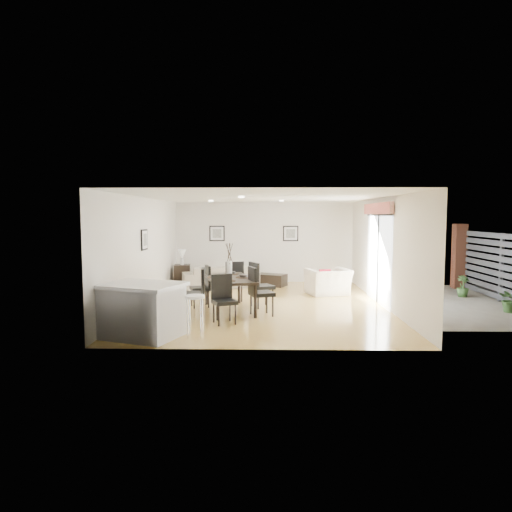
{
  "coord_description": "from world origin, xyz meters",
  "views": [
    {
      "loc": [
        0.07,
        -11.49,
        2.24
      ],
      "look_at": [
        -0.19,
        0.4,
        1.19
      ],
      "focal_mm": 32.0,
      "sensor_mm": 36.0,
      "label": 1
    }
  ],
  "objects_px": {
    "dining_chair_wnear": "(198,289)",
    "dining_chair_efar": "(259,282)",
    "dining_table": "(229,281)",
    "dining_chair_enear": "(258,289)",
    "dining_chair_foot": "(234,279)",
    "bar_stool": "(195,301)",
    "armchair": "(328,282)",
    "side_table": "(182,275)",
    "kitchen_island": "(142,310)",
    "sofa": "(221,276)",
    "dining_chair_wfar": "(203,284)",
    "coffee_table": "(271,280)",
    "dining_chair_head": "(223,296)"
  },
  "relations": [
    {
      "from": "dining_chair_enear",
      "to": "dining_chair_foot",
      "type": "distance_m",
      "value": 1.82
    },
    {
      "from": "dining_chair_efar",
      "to": "dining_table",
      "type": "bearing_deg",
      "value": 96.67
    },
    {
      "from": "armchair",
      "to": "dining_chair_wnear",
      "type": "height_order",
      "value": "dining_chair_wnear"
    },
    {
      "from": "dining_chair_wfar",
      "to": "kitchen_island",
      "type": "xyz_separation_m",
      "value": [
        -0.75,
        -2.86,
        -0.06
      ]
    },
    {
      "from": "dining_table",
      "to": "side_table",
      "type": "xyz_separation_m",
      "value": [
        -1.85,
        4.0,
        -0.38
      ]
    },
    {
      "from": "sofa",
      "to": "armchair",
      "type": "bearing_deg",
      "value": 142.54
    },
    {
      "from": "dining_chair_efar",
      "to": "bar_stool",
      "type": "height_order",
      "value": "dining_chair_efar"
    },
    {
      "from": "dining_chair_foot",
      "to": "dining_chair_head",
      "type": "bearing_deg",
      "value": 73.79
    },
    {
      "from": "dining_table",
      "to": "side_table",
      "type": "distance_m",
      "value": 4.43
    },
    {
      "from": "dining_table",
      "to": "coffee_table",
      "type": "relative_size",
      "value": 2.19
    },
    {
      "from": "kitchen_island",
      "to": "dining_chair_wnear",
      "type": "bearing_deg",
      "value": 88.17
    },
    {
      "from": "sofa",
      "to": "dining_table",
      "type": "xyz_separation_m",
      "value": [
        0.57,
        -3.6,
        0.37
      ]
    },
    {
      "from": "dining_table",
      "to": "dining_chair_enear",
      "type": "xyz_separation_m",
      "value": [
        0.68,
        -0.51,
        -0.1
      ]
    },
    {
      "from": "armchair",
      "to": "side_table",
      "type": "xyz_separation_m",
      "value": [
        -4.49,
        1.69,
        -0.03
      ]
    },
    {
      "from": "sofa",
      "to": "kitchen_island",
      "type": "xyz_separation_m",
      "value": [
        -0.87,
        -5.96,
        0.16
      ]
    },
    {
      "from": "dining_chair_efar",
      "to": "dining_chair_foot",
      "type": "bearing_deg",
      "value": 15.06
    },
    {
      "from": "dining_chair_wnear",
      "to": "dining_chair_efar",
      "type": "bearing_deg",
      "value": 118.67
    },
    {
      "from": "side_table",
      "to": "coffee_table",
      "type": "bearing_deg",
      "value": -1.46
    },
    {
      "from": "dining_chair_head",
      "to": "dining_chair_wnear",
      "type": "bearing_deg",
      "value": 108.38
    },
    {
      "from": "dining_chair_wnear",
      "to": "dining_chair_efar",
      "type": "relative_size",
      "value": 0.96
    },
    {
      "from": "sofa",
      "to": "dining_chair_wnear",
      "type": "xyz_separation_m",
      "value": [
        -0.11,
        -4.07,
        0.25
      ]
    },
    {
      "from": "armchair",
      "to": "coffee_table",
      "type": "height_order",
      "value": "armchair"
    },
    {
      "from": "sofa",
      "to": "dining_chair_wfar",
      "type": "height_order",
      "value": "dining_chair_wfar"
    },
    {
      "from": "dining_chair_wfar",
      "to": "dining_chair_efar",
      "type": "relative_size",
      "value": 0.91
    },
    {
      "from": "armchair",
      "to": "dining_chair_foot",
      "type": "xyz_separation_m",
      "value": [
        -2.61,
        -1.12,
        0.23
      ]
    },
    {
      "from": "dining_chair_foot",
      "to": "bar_stool",
      "type": "distance_m",
      "value": 3.57
    },
    {
      "from": "dining_chair_efar",
      "to": "coffee_table",
      "type": "bearing_deg",
      "value": -31.52
    },
    {
      "from": "armchair",
      "to": "dining_chair_wfar",
      "type": "distance_m",
      "value": 3.78
    },
    {
      "from": "dining_chair_wnear",
      "to": "coffee_table",
      "type": "height_order",
      "value": "dining_chair_wnear"
    },
    {
      "from": "coffee_table",
      "to": "dining_chair_efar",
      "type": "bearing_deg",
      "value": -71.41
    },
    {
      "from": "dining_chair_foot",
      "to": "bar_stool",
      "type": "bearing_deg",
      "value": 67.64
    },
    {
      "from": "dining_chair_wnear",
      "to": "side_table",
      "type": "bearing_deg",
      "value": -170.37
    },
    {
      "from": "dining_chair_enear",
      "to": "dining_chair_efar",
      "type": "relative_size",
      "value": 0.99
    },
    {
      "from": "dining_table",
      "to": "dining_chair_foot",
      "type": "relative_size",
      "value": 1.97
    },
    {
      "from": "dining_chair_wnear",
      "to": "bar_stool",
      "type": "relative_size",
      "value": 1.36
    },
    {
      "from": "dining_chair_head",
      "to": "coffee_table",
      "type": "height_order",
      "value": "dining_chair_head"
    },
    {
      "from": "dining_chair_wnear",
      "to": "kitchen_island",
      "type": "relative_size",
      "value": 0.62
    },
    {
      "from": "coffee_table",
      "to": "side_table",
      "type": "height_order",
      "value": "side_table"
    },
    {
      "from": "dining_chair_foot",
      "to": "kitchen_island",
      "type": "xyz_separation_m",
      "value": [
        -1.46,
        -3.54,
        -0.09
      ]
    },
    {
      "from": "sofa",
      "to": "side_table",
      "type": "distance_m",
      "value": 1.35
    },
    {
      "from": "dining_table",
      "to": "dining_chair_efar",
      "type": "relative_size",
      "value": 1.88
    },
    {
      "from": "sofa",
      "to": "bar_stool",
      "type": "distance_m",
      "value": 5.97
    },
    {
      "from": "dining_chair_enear",
      "to": "coffee_table",
      "type": "xyz_separation_m",
      "value": [
        0.34,
        4.44,
        -0.43
      ]
    },
    {
      "from": "kitchen_island",
      "to": "dining_chair_wfar",
      "type": "bearing_deg",
      "value": 95.46
    },
    {
      "from": "dining_chair_efar",
      "to": "dining_chair_head",
      "type": "height_order",
      "value": "dining_chair_efar"
    },
    {
      "from": "side_table",
      "to": "bar_stool",
      "type": "xyz_separation_m",
      "value": [
        1.41,
        -6.35,
        0.34
      ]
    },
    {
      "from": "dining_chair_head",
      "to": "side_table",
      "type": "height_order",
      "value": "dining_chair_head"
    },
    {
      "from": "dining_table",
      "to": "dining_chair_wnear",
      "type": "relative_size",
      "value": 1.96
    },
    {
      "from": "armchair",
      "to": "dining_chair_enear",
      "type": "distance_m",
      "value": 3.44
    },
    {
      "from": "armchair",
      "to": "dining_chair_enear",
      "type": "height_order",
      "value": "dining_chair_enear"
    }
  ]
}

